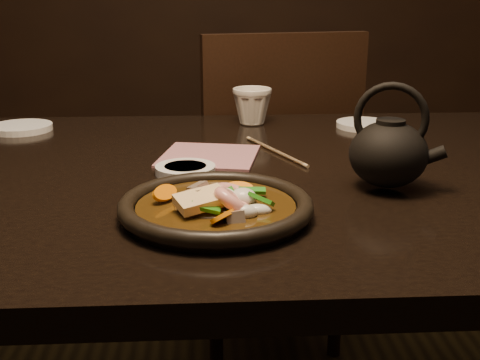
{
  "coord_description": "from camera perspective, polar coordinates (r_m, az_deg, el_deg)",
  "views": [
    {
      "loc": [
        -0.03,
        -0.96,
        1.04
      ],
      "look_at": [
        0.01,
        -0.22,
        0.8
      ],
      "focal_mm": 45.0,
      "sensor_mm": 36.0,
      "label": 1
    }
  ],
  "objects": [
    {
      "name": "table",
      "position": [
        1.03,
        -1.32,
        -3.02
      ],
      "size": [
        1.6,
        0.9,
        0.75
      ],
      "color": "black",
      "rests_on": "floor"
    },
    {
      "name": "chair",
      "position": [
        1.69,
        2.63,
        -0.53
      ],
      "size": [
        0.53,
        0.53,
        0.94
      ],
      "rotation": [
        0.0,
        0.0,
        3.36
      ],
      "color": "black",
      "rests_on": "floor"
    },
    {
      "name": "plate",
      "position": [
        0.79,
        -2.3,
        -2.61
      ],
      "size": [
        0.26,
        0.26,
        0.03
      ],
      "color": "black",
      "rests_on": "table"
    },
    {
      "name": "stirfry",
      "position": [
        0.79,
        -2.05,
        -2.28
      ],
      "size": [
        0.17,
        0.17,
        0.05
      ],
      "color": "#342009",
      "rests_on": "plate"
    },
    {
      "name": "soy_dish",
      "position": [
        0.98,
        -5.2,
        0.98
      ],
      "size": [
        0.1,
        0.1,
        0.01
      ],
      "primitive_type": "cylinder",
      "color": "white",
      "rests_on": "table"
    },
    {
      "name": "saucer_left",
      "position": [
        1.36,
        -20.03,
        4.69
      ],
      "size": [
        0.13,
        0.13,
        0.01
      ],
      "primitive_type": "cylinder",
      "color": "white",
      "rests_on": "table"
    },
    {
      "name": "saucer_right",
      "position": [
        1.34,
        11.67,
        5.17
      ],
      "size": [
        0.12,
        0.12,
        0.01
      ],
      "primitive_type": "cylinder",
      "color": "white",
      "rests_on": "table"
    },
    {
      "name": "tea_cup",
      "position": [
        1.34,
        1.15,
        7.13
      ],
      "size": [
        0.09,
        0.09,
        0.09
      ],
      "primitive_type": "imported",
      "rotation": [
        0.0,
        0.0,
        -0.1
      ],
      "color": "white",
      "rests_on": "table"
    },
    {
      "name": "chopsticks",
      "position": [
        1.11,
        3.37,
        2.76
      ],
      "size": [
        0.09,
        0.21,
        0.01
      ],
      "rotation": [
        0.0,
        0.0,
        0.39
      ],
      "color": "tan",
      "rests_on": "table"
    },
    {
      "name": "napkin",
      "position": [
        1.08,
        -2.93,
        2.3
      ],
      "size": [
        0.19,
        0.19,
        0.0
      ],
      "primitive_type": "cube",
      "rotation": [
        0.0,
        0.0,
        -0.2
      ],
      "color": "#A6666C",
      "rests_on": "table"
    },
    {
      "name": "teapot",
      "position": [
        0.92,
        13.95,
        2.73
      ],
      "size": [
        0.14,
        0.12,
        0.16
      ],
      "rotation": [
        0.0,
        0.0,
        -0.32
      ],
      "color": "black",
      "rests_on": "table"
    }
  ]
}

